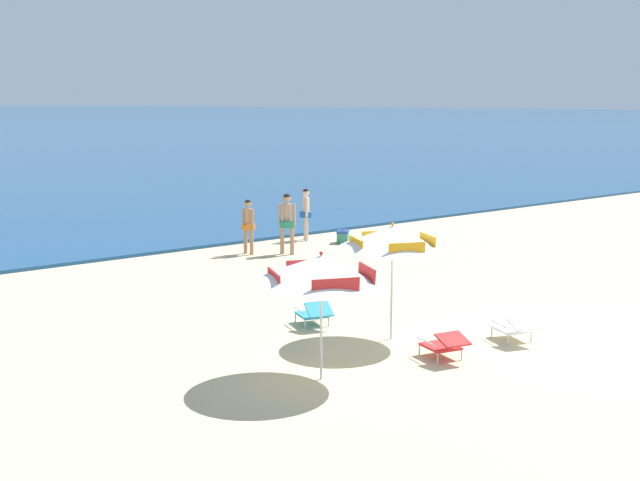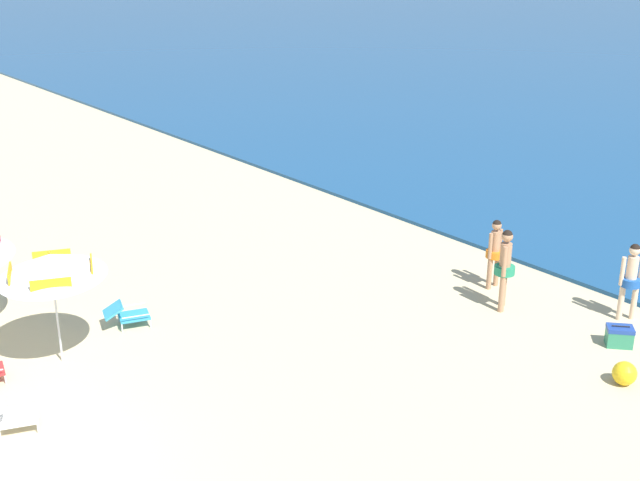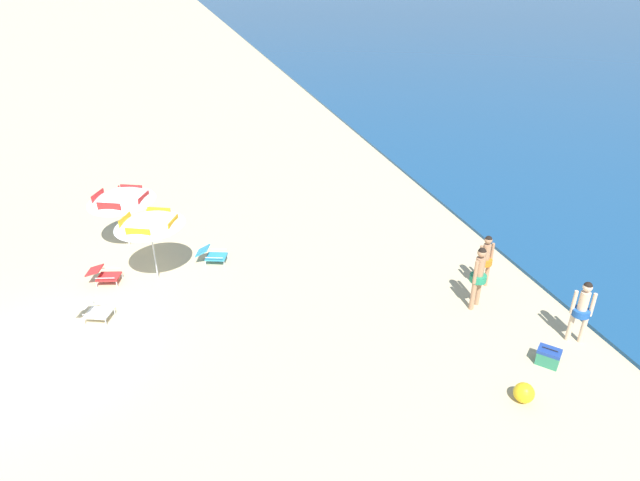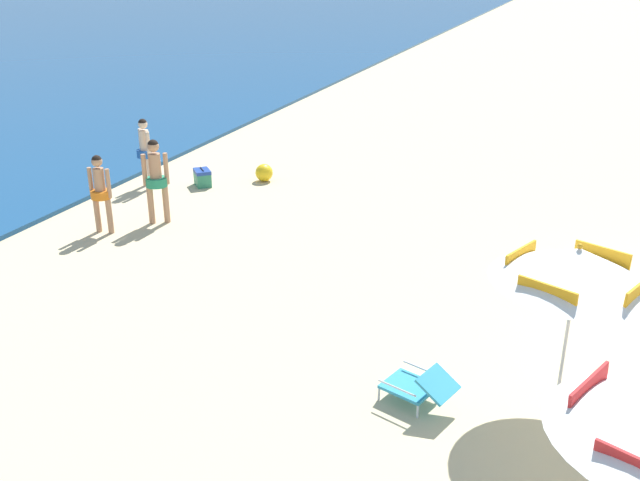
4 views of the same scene
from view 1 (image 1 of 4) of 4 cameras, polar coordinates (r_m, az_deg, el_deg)
name	(u,v)px [view 1 (image 1 of 4)]	position (r m, az deg, el deg)	size (l,w,h in m)	color
ground_plane	(591,340)	(16.16, 18.26, -6.59)	(800.00, 800.00, 0.00)	#CCB78C
beach_umbrella_striped_main	(392,238)	(15.06, 5.05, 0.20)	(2.69, 2.69, 2.20)	silver
beach_umbrella_striped_second	(321,270)	(12.82, 0.08, -2.07)	(2.98, 2.97, 2.10)	silver
lounge_chair_under_umbrella	(445,344)	(14.34, 8.65, -7.10)	(0.72, 0.96, 0.50)	red
lounge_chair_beside_umbrella	(515,327)	(15.63, 13.41, -5.86)	(0.80, 1.00, 0.51)	white
lounge_chair_facing_sea	(314,313)	(16.23, -0.40, -5.04)	(0.78, 1.01, 0.52)	teal
person_standing_near_shore	(248,223)	(23.82, -5.00, 1.24)	(0.39, 0.47, 1.60)	tan
person_standing_beside	(287,219)	(23.72, -2.30, 1.48)	(0.43, 0.45, 1.77)	tan
person_wading_in	(306,210)	(26.15, -0.99, 2.10)	(0.41, 0.43, 1.65)	beige
cooler_box	(343,237)	(25.73, 1.60, 0.27)	(0.60, 0.59, 0.43)	#2D7F5B
beach_ball	(390,238)	(25.41, 4.89, 0.15)	(0.43, 0.43, 0.43)	yellow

